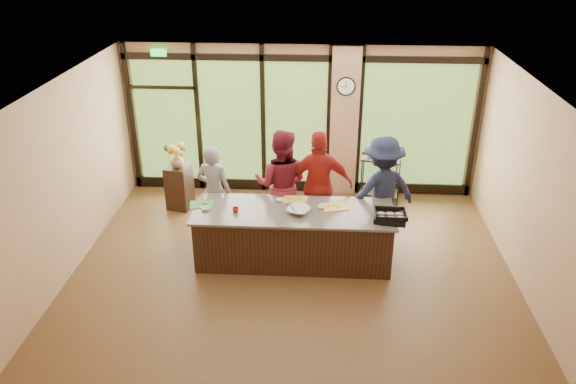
# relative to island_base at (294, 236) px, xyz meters

# --- Properties ---
(floor) EXTENTS (7.00, 7.00, 0.00)m
(floor) POSITION_rel_island_base_xyz_m (0.00, -0.30, -0.44)
(floor) COLOR brown
(floor) RESTS_ON ground
(ceiling) EXTENTS (7.00, 7.00, 0.00)m
(ceiling) POSITION_rel_island_base_xyz_m (0.00, -0.30, 2.56)
(ceiling) COLOR white
(ceiling) RESTS_ON back_wall
(back_wall) EXTENTS (7.00, 0.00, 7.00)m
(back_wall) POSITION_rel_island_base_xyz_m (0.00, 2.70, 1.06)
(back_wall) COLOR tan
(back_wall) RESTS_ON floor
(left_wall) EXTENTS (0.00, 6.00, 6.00)m
(left_wall) POSITION_rel_island_base_xyz_m (-3.50, -0.30, 1.06)
(left_wall) COLOR tan
(left_wall) RESTS_ON floor
(right_wall) EXTENTS (0.00, 6.00, 6.00)m
(right_wall) POSITION_rel_island_base_xyz_m (3.50, -0.30, 1.06)
(right_wall) COLOR tan
(right_wall) RESTS_ON floor
(window_wall) EXTENTS (6.90, 0.12, 3.00)m
(window_wall) POSITION_rel_island_base_xyz_m (0.16, 2.65, 0.95)
(window_wall) COLOR tan
(window_wall) RESTS_ON floor
(island_base) EXTENTS (3.10, 1.00, 0.88)m
(island_base) POSITION_rel_island_base_xyz_m (0.00, 0.00, 0.00)
(island_base) COLOR black
(island_base) RESTS_ON floor
(countertop) EXTENTS (3.20, 1.10, 0.04)m
(countertop) POSITION_rel_island_base_xyz_m (0.00, 0.00, 0.46)
(countertop) COLOR slate
(countertop) RESTS_ON island_base
(wall_clock) EXTENTS (0.36, 0.04, 0.36)m
(wall_clock) POSITION_rel_island_base_xyz_m (0.85, 2.57, 1.81)
(wall_clock) COLOR black
(wall_clock) RESTS_ON window_wall
(cook_left) EXTENTS (0.68, 0.51, 1.69)m
(cook_left) POSITION_rel_island_base_xyz_m (-1.42, 0.75, 0.41)
(cook_left) COLOR gray
(cook_left) RESTS_ON floor
(cook_midleft) EXTENTS (1.04, 0.86, 1.96)m
(cook_midleft) POSITION_rel_island_base_xyz_m (-0.26, 0.85, 0.54)
(cook_midleft) COLOR maroon
(cook_midleft) RESTS_ON floor
(cook_midright) EXTENTS (1.19, 0.58, 1.96)m
(cook_midright) POSITION_rel_island_base_xyz_m (0.40, 0.82, 0.54)
(cook_midright) COLOR maroon
(cook_midright) RESTS_ON floor
(cook_right) EXTENTS (1.42, 1.13, 1.92)m
(cook_right) POSITION_rel_island_base_xyz_m (1.45, 0.74, 0.52)
(cook_right) COLOR #1A2039
(cook_right) RESTS_ON floor
(roasting_pan) EXTENTS (0.54, 0.45, 0.09)m
(roasting_pan) POSITION_rel_island_base_xyz_m (1.50, -0.24, 0.52)
(roasting_pan) COLOR black
(roasting_pan) RESTS_ON countertop
(mixing_bowl) EXTENTS (0.46, 0.46, 0.09)m
(mixing_bowl) POSITION_rel_island_base_xyz_m (0.08, -0.08, 0.52)
(mixing_bowl) COLOR silver
(mixing_bowl) RESTS_ON countertop
(cutting_board_left) EXTENTS (0.42, 0.34, 0.01)m
(cutting_board_left) POSITION_rel_island_base_xyz_m (-1.50, 0.11, 0.49)
(cutting_board_left) COLOR green
(cutting_board_left) RESTS_ON countertop
(cutting_board_center) EXTENTS (0.43, 0.35, 0.01)m
(cutting_board_center) POSITION_rel_island_base_xyz_m (0.01, 0.37, 0.49)
(cutting_board_center) COLOR yellow
(cutting_board_center) RESTS_ON countertop
(cutting_board_right) EXTENTS (0.47, 0.40, 0.01)m
(cutting_board_right) POSITION_rel_island_base_xyz_m (0.66, 0.16, 0.49)
(cutting_board_right) COLOR yellow
(cutting_board_right) RESTS_ON countertop
(prep_bowl_near) EXTENTS (0.15, 0.15, 0.05)m
(prep_bowl_near) POSITION_rel_island_base_xyz_m (-1.40, -0.06, 0.50)
(prep_bowl_near) COLOR white
(prep_bowl_near) RESTS_ON countertop
(prep_bowl_mid) EXTENTS (0.14, 0.14, 0.04)m
(prep_bowl_mid) POSITION_rel_island_base_xyz_m (0.44, 0.10, 0.50)
(prep_bowl_mid) COLOR white
(prep_bowl_mid) RESTS_ON countertop
(prep_bowl_far) EXTENTS (0.13, 0.13, 0.03)m
(prep_bowl_far) POSITION_rel_island_base_xyz_m (-0.25, 0.33, 0.50)
(prep_bowl_far) COLOR white
(prep_bowl_far) RESTS_ON countertop
(red_ramekin) EXTENTS (0.11, 0.11, 0.08)m
(red_ramekin) POSITION_rel_island_base_xyz_m (-0.91, -0.11, 0.52)
(red_ramekin) COLOR red
(red_ramekin) RESTS_ON countertop
(flower_stand) EXTENTS (0.51, 0.51, 0.86)m
(flower_stand) POSITION_rel_island_base_xyz_m (-2.30, 1.75, -0.01)
(flower_stand) COLOR black
(flower_stand) RESTS_ON floor
(flower_vase) EXTENTS (0.32, 0.32, 0.27)m
(flower_vase) POSITION_rel_island_base_xyz_m (-2.30, 1.75, 0.55)
(flower_vase) COLOR #8C704C
(flower_vase) RESTS_ON flower_stand
(bar_cart) EXTENTS (0.83, 0.58, 1.04)m
(bar_cart) POSITION_rel_island_base_xyz_m (1.58, 2.26, 0.18)
(bar_cart) COLOR black
(bar_cart) RESTS_ON floor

